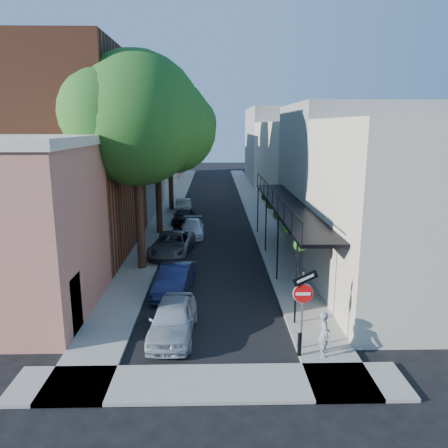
{
  "coord_description": "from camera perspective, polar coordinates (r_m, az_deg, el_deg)",
  "views": [
    {
      "loc": [
        0.16,
        -12.83,
        7.71
      ],
      "look_at": [
        0.65,
        8.81,
        2.8
      ],
      "focal_mm": 35.0,
      "sensor_mm": 36.0,
      "label": 1
    }
  ],
  "objects": [
    {
      "name": "buildings_right",
      "position": [
        43.36,
        10.57,
        8.22
      ],
      "size": [
        9.8,
        55.0,
        10.0
      ],
      "color": "beige",
      "rests_on": "ground"
    },
    {
      "name": "sidewalk_right",
      "position": [
        43.68,
        3.77,
        2.67
      ],
      "size": [
        2.0,
        64.0,
        0.12
      ],
      "primitive_type": "cube",
      "color": "gray",
      "rests_on": "ground"
    },
    {
      "name": "parked_car_a",
      "position": [
        16.69,
        -6.69,
        -12.22
      ],
      "size": [
        1.77,
        4.06,
        1.36
      ],
      "primitive_type": "imported",
      "rotation": [
        0.0,
        0.0,
        -0.04
      ],
      "color": "#A5ACB7",
      "rests_on": "ground"
    },
    {
      "name": "sidewalk_left",
      "position": [
        43.71,
        -6.75,
        2.61
      ],
      "size": [
        2.0,
        64.0,
        0.12
      ],
      "primitive_type": "cube",
      "color": "gray",
      "rests_on": "ground"
    },
    {
      "name": "parked_car_b",
      "position": [
        20.69,
        -6.48,
        -7.23
      ],
      "size": [
        1.85,
        4.14,
        1.32
      ],
      "primitive_type": "imported",
      "rotation": [
        0.0,
        0.0,
        -0.12
      ],
      "color": "#13193D",
      "rests_on": "ground"
    },
    {
      "name": "parked_car_e",
      "position": [
        35.11,
        -5.24,
        1.1
      ],
      "size": [
        1.96,
        3.89,
        1.27
      ],
      "primitive_type": "imported",
      "rotation": [
        0.0,
        0.0,
        -0.13
      ],
      "color": "black",
      "rests_on": "ground"
    },
    {
      "name": "oak_mid",
      "position": [
        31.27,
        -8.03,
        11.46
      ],
      "size": [
        6.6,
        6.0,
        10.2
      ],
      "color": "#352115",
      "rests_on": "ground"
    },
    {
      "name": "road_surface",
      "position": [
        43.52,
        -1.49,
        2.58
      ],
      "size": [
        6.0,
        64.0,
        0.01
      ],
      "primitive_type": "cube",
      "color": "black",
      "rests_on": "ground"
    },
    {
      "name": "oak_near",
      "position": [
        23.36,
        -10.25,
        13.0
      ],
      "size": [
        7.48,
        6.8,
        11.42
      ],
      "color": "#352115",
      "rests_on": "ground"
    },
    {
      "name": "sidewalk_cross",
      "position": [
        14.09,
        -1.84,
        -20.11
      ],
      "size": [
        12.0,
        2.0,
        0.12
      ],
      "primitive_type": "cube",
      "color": "gray",
      "rests_on": "ground"
    },
    {
      "name": "ground",
      "position": [
        14.97,
        -1.81,
        -18.22
      ],
      "size": [
        160.0,
        160.0,
        0.0
      ],
      "primitive_type": "plane",
      "color": "black",
      "rests_on": "ground"
    },
    {
      "name": "parked_car_f",
      "position": [
        39.13,
        -5.33,
        2.29
      ],
      "size": [
        1.74,
        3.89,
        1.24
      ],
      "primitive_type": "imported",
      "rotation": [
        0.0,
        0.0,
        0.11
      ],
      "color": "gray",
      "rests_on": "ground"
    },
    {
      "name": "parked_car_c",
      "position": [
        26.51,
        -6.8,
        -2.67
      ],
      "size": [
        2.7,
        5.13,
        1.38
      ],
      "primitive_type": "imported",
      "rotation": [
        0.0,
        0.0,
        -0.09
      ],
      "color": "#4E5055",
      "rests_on": "ground"
    },
    {
      "name": "bollard",
      "position": [
        15.41,
        9.83,
        -15.23
      ],
      "size": [
        0.14,
        0.14,
        0.8
      ],
      "primitive_type": "cylinder",
      "color": "black",
      "rests_on": "sidewalk_right"
    },
    {
      "name": "parked_car_d",
      "position": [
        31.04,
        -4.14,
        -0.55
      ],
      "size": [
        1.68,
        3.96,
        1.14
      ],
      "primitive_type": "imported",
      "rotation": [
        0.0,
        0.0,
        0.02
      ],
      "color": "white",
      "rests_on": "ground"
    },
    {
      "name": "sign_post",
      "position": [
        15.22,
        10.3,
        -9.32
      ],
      "size": [
        0.89,
        0.17,
        2.99
      ],
      "color": "#595B60",
      "rests_on": "ground"
    },
    {
      "name": "buildings_left",
      "position": [
        42.75,
        -14.25,
        8.68
      ],
      "size": [
        10.1,
        59.1,
        12.0
      ],
      "color": "tan",
      "rests_on": "ground"
    },
    {
      "name": "pedestrian",
      "position": [
        15.41,
        12.94,
        -13.79
      ],
      "size": [
        0.39,
        0.58,
        1.56
      ],
      "primitive_type": "imported",
      "rotation": [
        0.0,
        0.0,
        1.61
      ],
      "color": "gray",
      "rests_on": "sidewalk_right"
    },
    {
      "name": "oak_far",
      "position": [
        40.26,
        -6.49,
        13.48
      ],
      "size": [
        7.7,
        7.0,
        11.9
      ],
      "color": "#352115",
      "rests_on": "ground"
    }
  ]
}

